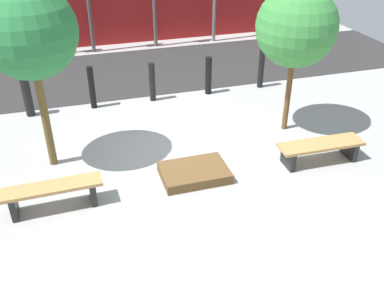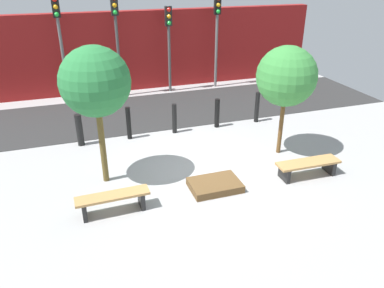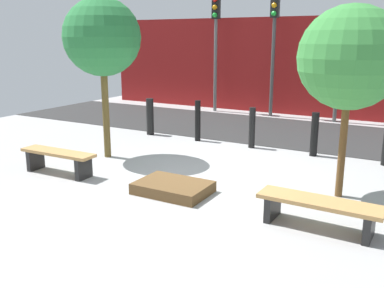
# 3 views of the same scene
# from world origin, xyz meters

# --- Properties ---
(ground_plane) EXTENTS (18.00, 18.00, 0.00)m
(ground_plane) POSITION_xyz_m (0.00, 0.00, 0.00)
(ground_plane) COLOR #A0A0A0
(road_strip) EXTENTS (18.00, 3.91, 0.01)m
(road_strip) POSITION_xyz_m (0.00, 4.93, 0.01)
(road_strip) COLOR #2C2C2C
(road_strip) RESTS_ON ground
(building_facade) EXTENTS (16.20, 0.50, 3.36)m
(building_facade) POSITION_xyz_m (0.00, 8.06, 1.68)
(building_facade) COLOR maroon
(building_facade) RESTS_ON ground
(bench_left) EXTENTS (1.66, 0.43, 0.47)m
(bench_left) POSITION_xyz_m (-2.55, -1.14, 0.33)
(bench_left) COLOR black
(bench_left) RESTS_ON ground
(bench_right) EXTENTS (1.73, 0.52, 0.43)m
(bench_right) POSITION_xyz_m (2.55, -1.14, 0.31)
(bench_right) COLOR black
(bench_right) RESTS_ON ground
(planter_bed) EXTENTS (1.26, 0.89, 0.19)m
(planter_bed) POSITION_xyz_m (0.00, -0.94, 0.10)
(planter_bed) COLOR brown
(planter_bed) RESTS_ON ground
(tree_behind_left_bench) EXTENTS (1.67, 1.67, 3.49)m
(tree_behind_left_bench) POSITION_xyz_m (-2.55, 0.34, 2.64)
(tree_behind_left_bench) COLOR brown
(tree_behind_left_bench) RESTS_ON ground
(tree_behind_right_bench) EXTENTS (1.67, 1.67, 3.17)m
(tree_behind_right_bench) POSITION_xyz_m (2.55, 0.34, 2.33)
(tree_behind_right_bench) COLOR brown
(tree_behind_right_bench) RESTS_ON ground
(bollard_far_left) EXTENTS (0.21, 0.21, 1.02)m
(bollard_far_left) POSITION_xyz_m (-3.04, 2.73, 0.51)
(bollard_far_left) COLOR black
(bollard_far_left) RESTS_ON ground
(bollard_left) EXTENTS (0.15, 0.15, 1.07)m
(bollard_left) POSITION_xyz_m (-1.52, 2.73, 0.53)
(bollard_left) COLOR black
(bollard_left) RESTS_ON ground
(bollard_center) EXTENTS (0.15, 0.15, 1.00)m
(bollard_center) POSITION_xyz_m (0.00, 2.73, 0.50)
(bollard_center) COLOR black
(bollard_center) RESTS_ON ground
(bollard_right) EXTENTS (0.17, 0.17, 1.01)m
(bollard_right) POSITION_xyz_m (1.52, 2.73, 0.50)
(bollard_right) COLOR black
(bollard_right) RESTS_ON ground
(traffic_light_west) EXTENTS (0.28, 0.27, 4.07)m
(traffic_light_west) POSITION_xyz_m (-3.24, 7.17, 2.79)
(traffic_light_west) COLOR slate
(traffic_light_west) RESTS_ON ground
(traffic_light_mid_west) EXTENTS (0.28, 0.27, 4.06)m
(traffic_light_mid_west) POSITION_xyz_m (-1.08, 7.17, 2.79)
(traffic_light_mid_west) COLOR #474747
(traffic_light_mid_west) RESTS_ON ground
(traffic_light_mid_east) EXTENTS (0.28, 0.27, 3.57)m
(traffic_light_mid_east) POSITION_xyz_m (1.08, 7.17, 2.47)
(traffic_light_mid_east) COLOR #4E4E4E
(traffic_light_mid_east) RESTS_ON ground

